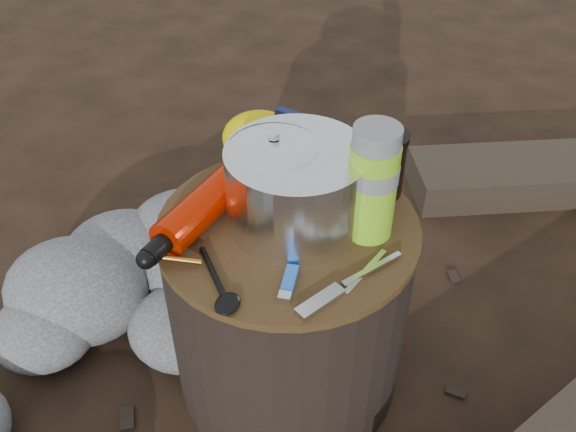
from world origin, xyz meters
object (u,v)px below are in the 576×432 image
(stump, at_px, (288,306))
(fuel_bottle, at_px, (203,207))
(camping_pot, at_px, (275,178))
(thermos, at_px, (372,183))
(travel_mug, at_px, (382,164))

(stump, bearing_deg, fuel_bottle, -165.17)
(stump, distance_m, camping_pot, 0.32)
(stump, xyz_separation_m, thermos, (0.15, 0.03, 0.34))
(stump, distance_m, thermos, 0.37)
(fuel_bottle, xyz_separation_m, travel_mug, (0.30, 0.20, 0.03))
(stump, height_order, thermos, thermos)
(camping_pot, bearing_deg, thermos, 2.80)
(camping_pot, relative_size, fuel_bottle, 0.59)
(camping_pot, relative_size, thermos, 0.80)
(fuel_bottle, relative_size, thermos, 1.34)
(stump, relative_size, camping_pot, 2.82)
(camping_pot, height_order, travel_mug, camping_pot)
(stump, relative_size, fuel_bottle, 1.68)
(thermos, bearing_deg, travel_mug, 91.30)
(fuel_bottle, bearing_deg, thermos, 24.75)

